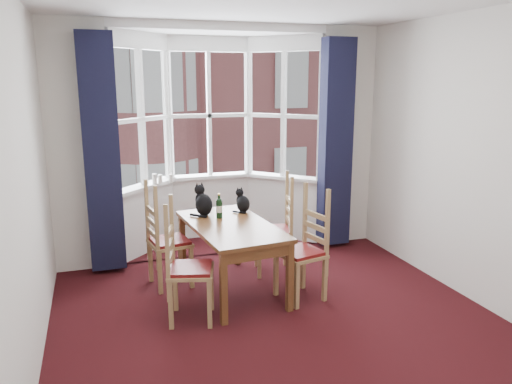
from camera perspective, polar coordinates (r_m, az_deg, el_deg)
name	(u,v)px	position (r m, az deg, el deg)	size (l,w,h in m)	color
floor	(291,338)	(4.46, 4.06, -16.27)	(4.50, 4.50, 0.00)	black
wall_left	(18,196)	(3.71, -25.51, -0.39)	(4.50, 4.50, 0.00)	silver
wall_right	(497,164)	(5.07, 25.79, 2.88)	(4.50, 4.50, 0.00)	silver
wall_back_pier_left	(79,149)	(5.90, -19.53, 4.67)	(0.70, 0.12, 2.80)	silver
wall_back_pier_right	(345,138)	(6.68, 10.16, 6.11)	(0.70, 0.12, 2.80)	silver
bay_window	(214,138)	(6.57, -4.86, 6.15)	(2.76, 0.94, 2.80)	white
curtain_left	(102,155)	(5.72, -17.22, 4.10)	(0.38, 0.22, 2.60)	black
curtain_right	(336,144)	(6.42, 9.08, 5.43)	(0.38, 0.22, 2.60)	black
dining_table	(231,232)	(5.11, -2.87, -4.59)	(0.91, 1.50, 0.72)	brown
chair_left_near	(181,271)	(4.60, -8.58, -8.90)	(0.50, 0.51, 0.92)	#A17F4E
chair_left_far	(161,244)	(5.35, -10.77, -5.85)	(0.46, 0.48, 0.92)	#A17F4E
chair_right_near	(308,252)	(5.05, 5.96, -6.83)	(0.48, 0.50, 0.92)	#A17F4E
chair_right_far	(281,232)	(5.66, 2.87, -4.56)	(0.49, 0.50, 0.92)	#A17F4E
cat_left	(203,203)	(5.41, -6.04, -1.23)	(0.25, 0.29, 0.35)	black
cat_right	(243,202)	(5.51, -1.53, -1.20)	(0.20, 0.23, 0.28)	black
wine_bottle	(219,207)	(5.28, -4.23, -1.76)	(0.07, 0.07, 0.26)	black
candle_tall	(155,179)	(6.35, -11.51, 1.46)	(0.06, 0.06, 0.13)	white
candle_short	(160,179)	(6.39, -10.91, 1.46)	(0.06, 0.06, 0.11)	white
candle_extra	(171,178)	(6.43, -9.71, 1.56)	(0.05, 0.05, 0.11)	white
street	(120,195)	(36.79, -15.32, -0.31)	(80.00, 80.00, 0.00)	#333335
tenement_building	(137,95)	(17.68, -13.49, 10.77)	(18.40, 7.80, 15.20)	#A65756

